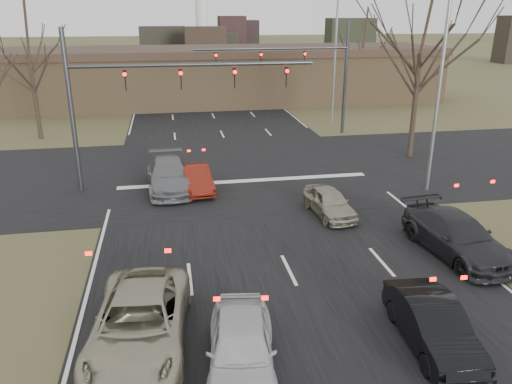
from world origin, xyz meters
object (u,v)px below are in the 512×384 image
at_px(mast_arm_near, 139,89).
at_px(car_silver_ahead, 330,202).
at_px(car_silver_suv, 139,323).
at_px(car_black_hatch, 433,325).
at_px(car_grey_ahead, 169,175).
at_px(streetlight_right_far, 333,52).
at_px(building, 226,75).
at_px(mast_arm_far, 308,65).
at_px(car_white_sedan, 241,347).
at_px(car_red_ahead, 196,178).
at_px(streetlight_right_near, 437,80).
at_px(car_charcoal_sedan, 456,236).

height_order(mast_arm_near, car_silver_ahead, mast_arm_near).
relative_size(car_silver_suv, car_black_hatch, 1.34).
xyz_separation_m(mast_arm_near, car_grey_ahead, (1.19, -0.50, -4.31)).
height_order(streetlight_right_far, car_grey_ahead, streetlight_right_far).
relative_size(building, mast_arm_far, 3.81).
distance_m(car_white_sedan, car_red_ahead, 13.97).
bearing_deg(car_black_hatch, building, 95.29).
bearing_deg(building, car_red_ahead, -100.21).
height_order(mast_arm_near, streetlight_right_far, streetlight_right_far).
relative_size(mast_arm_far, car_red_ahead, 2.90).
relative_size(car_grey_ahead, car_silver_ahead, 1.45).
distance_m(mast_arm_near, streetlight_right_near, 14.38).
distance_m(building, streetlight_right_far, 13.53).
relative_size(mast_arm_near, streetlight_right_near, 1.21).
bearing_deg(car_silver_ahead, streetlight_right_near, 16.44).
xyz_separation_m(car_silver_suv, car_black_hatch, (7.85, -1.37, -0.09)).
xyz_separation_m(mast_arm_near, streetlight_right_far, (14.55, 14.00, 0.51)).
relative_size(car_silver_suv, car_white_sedan, 1.28).
relative_size(car_charcoal_sedan, car_grey_ahead, 0.98).
height_order(building, streetlight_right_far, streetlight_right_far).
xyz_separation_m(streetlight_right_far, car_silver_suv, (-14.33, -27.41, -4.83)).
bearing_deg(streetlight_right_far, car_silver_suv, -117.60).
xyz_separation_m(streetlight_right_near, car_silver_suv, (-13.83, -10.41, -4.83)).
bearing_deg(mast_arm_near, car_silver_ahead, -32.87).
height_order(building, car_red_ahead, building).
xyz_separation_m(building, mast_arm_far, (4.18, -15.00, 2.35)).
xyz_separation_m(car_charcoal_sedan, car_red_ahead, (-9.17, 8.88, -0.12)).
distance_m(car_white_sedan, car_silver_ahead, 11.02).
height_order(car_white_sedan, car_charcoal_sedan, car_charcoal_sedan).
distance_m(car_black_hatch, car_grey_ahead, 15.86).
bearing_deg(car_red_ahead, car_white_sedan, -94.25).
bearing_deg(car_charcoal_sedan, building, 91.43).
distance_m(mast_arm_far, car_red_ahead, 14.74).
xyz_separation_m(building, car_grey_ahead, (-6.04, -25.50, -1.90)).
bearing_deg(car_charcoal_sedan, streetlight_right_far, 77.30).
relative_size(building, car_black_hatch, 10.43).
distance_m(car_black_hatch, car_charcoal_sedan, 6.17).
height_order(mast_arm_far, car_grey_ahead, mast_arm_far).
xyz_separation_m(car_grey_ahead, car_silver_ahead, (7.04, -4.82, -0.15)).
distance_m(mast_arm_far, car_silver_suv, 26.30).
bearing_deg(streetlight_right_far, car_charcoal_sedan, -96.76).
bearing_deg(car_white_sedan, car_grey_ahead, 104.12).
distance_m(streetlight_right_near, streetlight_right_far, 17.01).
xyz_separation_m(mast_arm_near, car_silver_ahead, (8.23, -5.32, -4.45)).
relative_size(car_white_sedan, car_grey_ahead, 0.81).
distance_m(mast_arm_far, streetlight_right_near, 13.28).
bearing_deg(car_white_sedan, building, 91.42).
distance_m(car_grey_ahead, car_silver_ahead, 8.53).
bearing_deg(car_charcoal_sedan, car_black_hatch, -132.32).
height_order(mast_arm_far, car_red_ahead, mast_arm_far).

